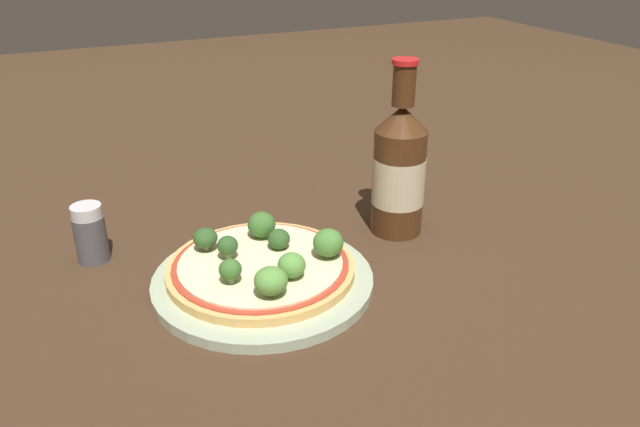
{
  "coord_description": "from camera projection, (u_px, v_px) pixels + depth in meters",
  "views": [
    {
      "loc": [
        -0.2,
        -0.58,
        0.38
      ],
      "look_at": [
        0.07,
        0.02,
        0.06
      ],
      "focal_mm": 35.0,
      "sensor_mm": 36.0,
      "label": 1
    }
  ],
  "objects": [
    {
      "name": "broccoli_floret_3",
      "position": [
        228.0,
        246.0,
        0.7
      ],
      "size": [
        0.02,
        0.02,
        0.03
      ],
      "color": "#6B8E51",
      "rests_on": "pizza"
    },
    {
      "name": "ground_plane",
      "position": [
        269.0,
        279.0,
        0.71
      ],
      "size": [
        3.0,
        3.0,
        0.0
      ],
      "primitive_type": "plane",
      "color": "#3D2819"
    },
    {
      "name": "broccoli_floret_4",
      "position": [
        230.0,
        270.0,
        0.65
      ],
      "size": [
        0.02,
        0.02,
        0.03
      ],
      "color": "#6B8E51",
      "rests_on": "pizza"
    },
    {
      "name": "broccoli_floret_1",
      "position": [
        292.0,
        265.0,
        0.66
      ],
      "size": [
        0.03,
        0.03,
        0.03
      ],
      "color": "#6B8E51",
      "rests_on": "pizza"
    },
    {
      "name": "pepper_shaker",
      "position": [
        90.0,
        234.0,
        0.74
      ],
      "size": [
        0.04,
        0.04,
        0.07
      ],
      "color": "#4C4C51",
      "rests_on": "ground_plane"
    },
    {
      "name": "plate",
      "position": [
        263.0,
        281.0,
        0.7
      ],
      "size": [
        0.25,
        0.25,
        0.01
      ],
      "color": "#A3B293",
      "rests_on": "ground_plane"
    },
    {
      "name": "pizza",
      "position": [
        261.0,
        267.0,
        0.7
      ],
      "size": [
        0.21,
        0.21,
        0.01
      ],
      "color": "tan",
      "rests_on": "plate"
    },
    {
      "name": "broccoli_floret_2",
      "position": [
        205.0,
        238.0,
        0.71
      ],
      "size": [
        0.03,
        0.03,
        0.03
      ],
      "color": "#6B8E51",
      "rests_on": "pizza"
    },
    {
      "name": "beer_bottle",
      "position": [
        399.0,
        170.0,
        0.79
      ],
      "size": [
        0.07,
        0.07,
        0.22
      ],
      "color": "#472814",
      "rests_on": "ground_plane"
    },
    {
      "name": "broccoli_floret_5",
      "position": [
        279.0,
        239.0,
        0.72
      ],
      "size": [
        0.03,
        0.03,
        0.02
      ],
      "color": "#6B8E51",
      "rests_on": "pizza"
    },
    {
      "name": "broccoli_floret_6",
      "position": [
        262.0,
        225.0,
        0.74
      ],
      "size": [
        0.03,
        0.03,
        0.03
      ],
      "color": "#6B8E51",
      "rests_on": "pizza"
    },
    {
      "name": "broccoli_floret_0",
      "position": [
        271.0,
        281.0,
        0.63
      ],
      "size": [
        0.03,
        0.03,
        0.03
      ],
      "color": "#6B8E51",
      "rests_on": "pizza"
    },
    {
      "name": "broccoli_floret_7",
      "position": [
        328.0,
        243.0,
        0.7
      ],
      "size": [
        0.03,
        0.03,
        0.03
      ],
      "color": "#6B8E51",
      "rests_on": "pizza"
    }
  ]
}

